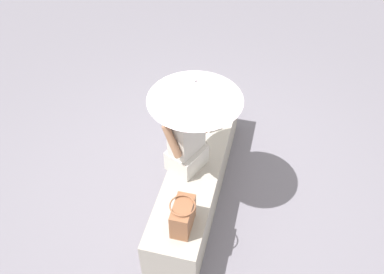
{
  "coord_description": "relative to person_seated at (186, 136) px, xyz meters",
  "views": [
    {
      "loc": [
        -2.7,
        -0.62,
        3.5
      ],
      "look_at": [
        -0.04,
        0.04,
        0.82
      ],
      "focal_mm": 39.12,
      "sensor_mm": 36.0,
      "label": 1
    }
  ],
  "objects": [
    {
      "name": "ground_plane",
      "position": [
        0.08,
        -0.08,
        -0.85
      ],
      "size": [
        14.0,
        14.0,
        0.0
      ],
      "primitive_type": "plane",
      "color": "slate"
    },
    {
      "name": "stone_bench",
      "position": [
        0.08,
        -0.08,
        -0.62
      ],
      "size": [
        2.13,
        0.49,
        0.47
      ],
      "primitive_type": "cube",
      "color": "#A8A093",
      "rests_on": "ground"
    },
    {
      "name": "person_seated",
      "position": [
        0.0,
        0.0,
        0.0
      ],
      "size": [
        0.51,
        0.39,
        0.9
      ],
      "color": "beige",
      "rests_on": "stone_bench"
    },
    {
      "name": "parasol",
      "position": [
        -0.02,
        -0.08,
        0.56
      ],
      "size": [
        0.8,
        0.8,
        1.07
      ],
      "color": "#B7B7BC",
      "rests_on": "stone_bench"
    },
    {
      "name": "handbag_black",
      "position": [
        -0.68,
        -0.14,
        -0.24
      ],
      "size": [
        0.29,
        0.22,
        0.29
      ],
      "color": "brown",
      "rests_on": "stone_bench"
    },
    {
      "name": "tote_bag_canvas",
      "position": [
        0.6,
        -0.04,
        -0.26
      ],
      "size": [
        0.21,
        0.16,
        0.26
      ],
      "color": "silver",
      "rests_on": "stone_bench"
    }
  ]
}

